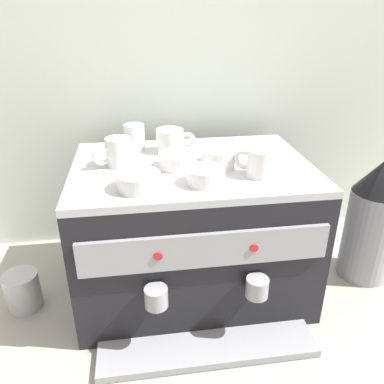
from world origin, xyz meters
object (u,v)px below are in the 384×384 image
Objects in this scene: ceramic_bowl_0 at (206,176)px; ceramic_bowl_3 at (221,157)px; ceramic_cup_2 at (259,162)px; ceramic_bowl_2 at (139,181)px; ceramic_cup_3 at (171,141)px; espresso_machine at (192,229)px; ceramic_cup_1 at (135,137)px; milk_pitcher at (23,291)px; ceramic_cup_0 at (117,152)px; coffee_grinder at (372,220)px; ceramic_bowl_1 at (178,161)px.

ceramic_bowl_0 is 0.87× the size of ceramic_bowl_3.
ceramic_cup_2 reaches higher than ceramic_bowl_2.
ceramic_bowl_2 is 0.97× the size of ceramic_bowl_3.
ceramic_cup_3 is at bearing 135.21° from ceramic_bowl_3.
ceramic_cup_2 is 0.12m from ceramic_bowl_3.
ceramic_cup_2 is at bearing 11.77° from ceramic_bowl_0.
ceramic_cup_1 reaches higher than espresso_machine.
espresso_machine is 0.30m from ceramic_cup_2.
milk_pitcher is (-0.49, -0.03, -0.14)m from espresso_machine.
ceramic_cup_1 is 0.88× the size of milk_pitcher.
ceramic_cup_3 reaches higher than espresso_machine.
ceramic_cup_0 is 0.14m from ceramic_cup_1.
espresso_machine is 0.31m from ceramic_cup_0.
ceramic_bowl_3 is at bearing 62.00° from ceramic_bowl_0.
ceramic_bowl_2 is 0.52m from milk_pitcher.
espresso_machine is 0.52m from milk_pitcher.
milk_pitcher is (-0.35, 0.11, -0.37)m from ceramic_bowl_2.
ceramic_bowl_0 is 0.59m from coffee_grinder.
ceramic_cup_0 is 0.28m from ceramic_bowl_3.
ceramic_cup_0 is at bearing 167.59° from ceramic_bowl_1.
ceramic_cup_3 is 0.13m from ceramic_bowl_1.
ceramic_cup_0 is at bearing -149.32° from ceramic_cup_3.
ceramic_cup_1 reaches higher than ceramic_bowl_1.
espresso_machine is 6.05× the size of ceramic_bowl_3.
ceramic_cup_2 is at bearing -32.37° from espresso_machine.
ceramic_bowl_3 is at bearing -44.79° from ceramic_cup_3.
ceramic_bowl_0 reaches higher than coffee_grinder.
ceramic_cup_2 is (0.15, -0.10, 0.24)m from espresso_machine.
espresso_machine is at bearing -45.58° from ceramic_cup_1.
espresso_machine is at bearing 96.17° from ceramic_bowl_0.
ceramic_bowl_1 is (-0.04, -0.01, 0.22)m from espresso_machine.
ceramic_bowl_1 is 0.25× the size of coffee_grinder.
ceramic_cup_2 is at bearing -49.33° from ceramic_bowl_3.
ceramic_cup_0 is 0.97× the size of ceramic_bowl_3.
ceramic_bowl_3 is 0.53m from coffee_grinder.
ceramic_bowl_0 is 0.14m from ceramic_bowl_3.
ceramic_cup_0 is at bearing 173.56° from ceramic_bowl_3.
ceramic_cup_2 reaches higher than espresso_machine.
ceramic_bowl_3 reaches higher than ceramic_bowl_2.
milk_pitcher is at bearing -177.91° from ceramic_bowl_3.
ceramic_cup_0 is 0.16m from ceramic_bowl_1.
ceramic_cup_1 is 0.25× the size of coffee_grinder.
ceramic_cup_2 is 0.47m from coffee_grinder.
ceramic_bowl_2 is at bearing -137.28° from espresso_machine.
coffee_grinder is at bearing 10.16° from ceramic_cup_2.
ceramic_cup_0 is 0.37m from ceramic_cup_2.
ceramic_cup_1 is at bearing 27.78° from milk_pitcher.
ceramic_bowl_3 reaches higher than espresso_machine.
ceramic_bowl_0 is 0.16m from ceramic_bowl_2.
ceramic_bowl_3 is (0.28, -0.03, -0.02)m from ceramic_cup_0.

